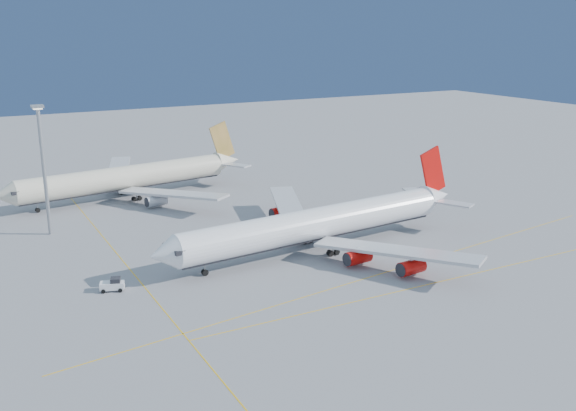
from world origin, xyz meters
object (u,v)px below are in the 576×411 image
(pushback_tug, at_px, (113,285))
(light_mast, at_px, (43,160))
(airliner_virgin, at_px, (322,223))
(airliner_etihad, at_px, (130,177))

(pushback_tug, height_order, light_mast, light_mast)
(airliner_virgin, height_order, pushback_tug, airliner_virgin)
(pushback_tug, bearing_deg, airliner_etihad, 91.29)
(airliner_virgin, xyz_separation_m, light_mast, (-45.65, 35.01, 10.73))
(pushback_tug, xyz_separation_m, light_mast, (-4.35, 36.46, 14.99))
(airliner_virgin, distance_m, pushback_tug, 41.54)
(airliner_etihad, relative_size, light_mast, 2.43)
(airliner_virgin, relative_size, airliner_etihad, 1.08)
(airliner_virgin, xyz_separation_m, pushback_tug, (-41.30, -1.45, -4.26))
(light_mast, bearing_deg, airliner_etihad, 43.86)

